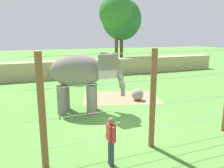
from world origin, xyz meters
TOP-DOWN VIEW (x-y plane):
  - ground_plane at (0.00, 0.00)m, footprint 120.00×120.00m
  - dirt_patch at (1.84, 4.42)m, footprint 5.92×4.86m
  - embankment_wall at (0.00, 13.64)m, footprint 36.00×1.80m
  - elephant at (-1.27, 2.56)m, footprint 4.15×2.81m
  - enrichment_ball at (2.60, 3.41)m, footprint 0.76×0.76m
  - cable_fence at (0.03, -2.37)m, footprint 8.76×0.22m
  - zookeeper at (-1.85, -3.00)m, footprint 0.24×0.59m
  - tree_far_left at (7.33, 18.15)m, footprint 4.46×4.46m
  - tree_left_of_centre at (8.37, 18.85)m, footprint 5.19×5.19m

SIDE VIEW (x-z plane):
  - ground_plane at x=0.00m, z-range 0.00..0.00m
  - dirt_patch at x=1.84m, z-range 0.00..0.01m
  - enrichment_ball at x=2.60m, z-range 0.00..0.76m
  - embankment_wall at x=0.00m, z-range 0.00..1.69m
  - zookeeper at x=-1.85m, z-range 0.09..1.76m
  - cable_fence at x=0.03m, z-range 0.01..3.78m
  - elephant at x=-1.27m, z-range 0.53..3.83m
  - tree_left_of_centre at x=8.37m, z-range 1.75..10.73m
  - tree_far_left at x=7.33m, z-range 2.29..11.65m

